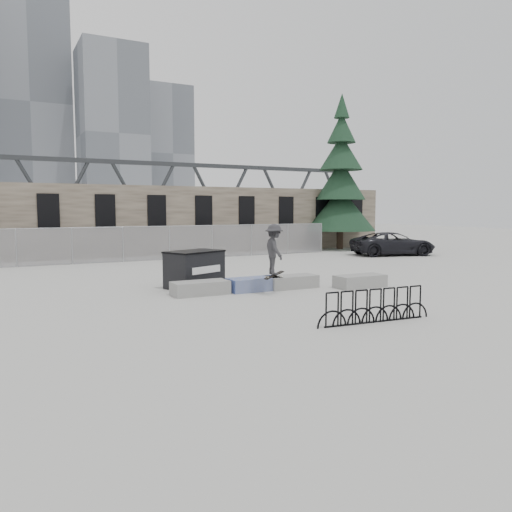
{
  "coord_description": "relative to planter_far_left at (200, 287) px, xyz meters",
  "views": [
    {
      "loc": [
        -9.18,
        -16.16,
        3.05
      ],
      "look_at": [
        -0.7,
        0.02,
        1.3
      ],
      "focal_mm": 35.0,
      "sensor_mm": 36.0,
      "label": 1
    }
  ],
  "objects": [
    {
      "name": "skyline_towers",
      "position": [
        1.83,
        93.6,
        20.53
      ],
      "size": [
        58.0,
        28.0,
        48.0
      ],
      "color": "slate",
      "rests_on": "ground"
    },
    {
      "name": "spruce_tree",
      "position": [
        16.71,
        13.99,
        4.38
      ],
      "size": [
        5.26,
        5.26,
        11.5
      ],
      "color": "#38281E",
      "rests_on": "ground"
    },
    {
      "name": "stone_wall",
      "position": [
        2.83,
        16.03,
        1.99
      ],
      "size": [
        36.0,
        2.58,
        4.5
      ],
      "color": "brown",
      "rests_on": "ground"
    },
    {
      "name": "suv",
      "position": [
        16.66,
        8.23,
        0.49
      ],
      "size": [
        5.89,
        3.83,
        1.51
      ],
      "primitive_type": "imported",
      "rotation": [
        0.0,
        0.0,
        1.31
      ],
      "color": "black",
      "rests_on": "ground"
    },
    {
      "name": "dumpster",
      "position": [
        0.42,
        1.66,
        0.46
      ],
      "size": [
        2.51,
        2.06,
        1.42
      ],
      "rotation": [
        0.0,
        0.0,
        0.41
      ],
      "color": "black",
      "rests_on": "ground"
    },
    {
      "name": "chainlink_fence",
      "position": [
        2.83,
        12.29,
        0.77
      ],
      "size": [
        22.06,
        0.06,
        2.02
      ],
      "color": "gray",
      "rests_on": "ground"
    },
    {
      "name": "planter_center_left",
      "position": [
        2.12,
        -0.09,
        0.0
      ],
      "size": [
        2.0,
        0.9,
        0.48
      ],
      "color": "#344C9E",
      "rests_on": "ground"
    },
    {
      "name": "planter_offset",
      "position": [
        6.09,
        -1.32,
        0.0
      ],
      "size": [
        2.0,
        0.9,
        0.48
      ],
      "color": "gray",
      "rests_on": "ground"
    },
    {
      "name": "planter_center_right",
      "position": [
        3.66,
        -0.21,
        0.0
      ],
      "size": [
        2.0,
        0.9,
        0.48
      ],
      "color": "gray",
      "rests_on": "ground"
    },
    {
      "name": "ground",
      "position": [
        2.83,
        -0.21,
        -0.26
      ],
      "size": [
        120.0,
        120.0,
        0.0
      ],
      "primitive_type": "plane",
      "color": "#A7A6A2",
      "rests_on": "ground"
    },
    {
      "name": "bike_rack",
      "position": [
        2.57,
        -6.22,
        0.18
      ],
      "size": [
        3.58,
        0.3,
        0.9
      ],
      "rotation": [
        0.0,
        0.0,
        -0.07
      ],
      "color": "black",
      "rests_on": "ground"
    },
    {
      "name": "planter_far_left",
      "position": [
        0.0,
        0.0,
        0.0
      ],
      "size": [
        2.0,
        0.9,
        0.48
      ],
      "color": "gray",
      "rests_on": "ground"
    },
    {
      "name": "truss_bridge",
      "position": [
        12.83,
        54.79,
        3.87
      ],
      "size": [
        70.0,
        3.0,
        9.8
      ],
      "color": "#2D3033",
      "rests_on": "ground"
    },
    {
      "name": "skateboarder",
      "position": [
        2.33,
        -1.19,
        1.35
      ],
      "size": [
        0.83,
        1.24,
        1.93
      ],
      "rotation": [
        0.0,
        0.0,
        1.41
      ],
      "color": "#2C2C2F",
      "rests_on": "ground"
    }
  ]
}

